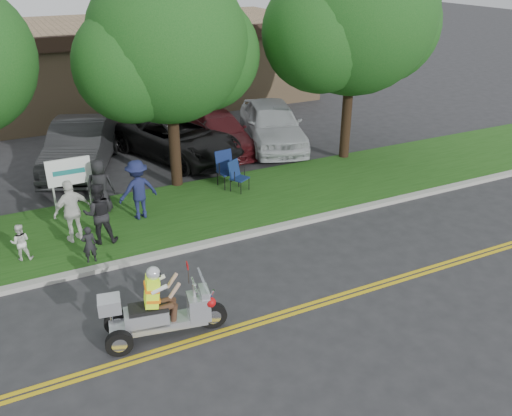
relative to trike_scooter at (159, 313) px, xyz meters
name	(u,v)px	position (x,y,z in m)	size (l,w,h in m)	color
ground	(261,306)	(2.30, 0.03, -0.58)	(120.00, 120.00, 0.00)	#28282B
centerline_near	(273,320)	(2.30, -0.55, -0.57)	(60.00, 0.10, 0.01)	gold
centerline_far	(270,316)	(2.30, -0.39, -0.57)	(60.00, 0.10, 0.01)	gold
curb	(210,243)	(2.30, 3.08, -0.52)	(60.00, 0.25, 0.12)	#A8A89E
grass_verge	(183,212)	(2.30, 5.23, -0.52)	(60.00, 4.00, 0.10)	#1C4913
commercial_building	(128,62)	(4.30, 19.01, 1.43)	(18.00, 8.20, 4.00)	#9E7F5B
tree_mid	(170,50)	(2.86, 7.26, 3.86)	(5.88, 4.80, 7.05)	#332114
tree_right	(355,19)	(9.37, 7.06, 4.45)	(6.86, 5.60, 8.07)	#332114
business_sign	(69,175)	(-0.60, 6.63, 0.68)	(1.25, 0.06, 1.75)	silver
trike_scooter	(159,313)	(0.00, 0.00, 0.00)	(2.52, 1.02, 1.65)	black
lawn_chair_a	(226,166)	(4.24, 6.46, 0.18)	(0.67, 0.69, 1.15)	black
lawn_chair_b	(237,174)	(4.39, 5.92, 0.08)	(0.71, 0.72, 0.98)	black
spectator_adult_mid	(99,213)	(-0.25, 4.35, 0.36)	(0.81, 0.63, 1.67)	black
spectator_adult_right	(72,211)	(-0.85, 4.75, 0.39)	(1.01, 0.42, 1.72)	white
spectator_chair_a	(138,189)	(1.05, 5.33, 0.40)	(1.13, 0.65, 1.75)	#1A1F48
spectator_chair_b	(100,186)	(0.17, 6.25, 0.33)	(0.79, 0.51, 1.61)	black
child_left	(89,244)	(-0.72, 3.43, 0.01)	(0.35, 0.23, 0.97)	black
child_right	(20,242)	(-2.22, 4.30, 0.01)	(0.47, 0.37, 0.97)	white
parked_car_left	(81,146)	(0.30, 10.27, 0.30)	(1.85, 5.30, 1.75)	#272729
parked_car_mid	(179,138)	(3.80, 9.91, 0.18)	(2.52, 5.46, 1.52)	black
parked_car_right	(219,132)	(5.57, 10.18, 0.11)	(1.92, 4.72, 1.37)	#410F13
parked_car_far_right	(272,124)	(7.61, 9.62, 0.32)	(2.11, 5.25, 1.79)	#B6BABE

